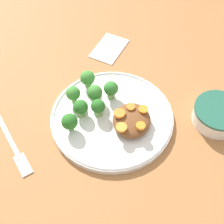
% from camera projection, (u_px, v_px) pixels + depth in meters
% --- Properties ---
extents(ground_plane, '(4.00, 4.00, 0.00)m').
position_uv_depth(ground_plane, '(112.00, 119.00, 0.74)').
color(ground_plane, '#9E6638').
extents(plate, '(0.29, 0.29, 0.02)m').
position_uv_depth(plate, '(112.00, 117.00, 0.73)').
color(plate, silver).
rests_on(plate, ground_plane).
extents(dip_bowl, '(0.12, 0.12, 0.04)m').
position_uv_depth(dip_bowl, '(218.00, 114.00, 0.72)').
color(dip_bowl, white).
rests_on(dip_bowl, ground_plane).
extents(stew_mound, '(0.10, 0.09, 0.03)m').
position_uv_depth(stew_mound, '(132.00, 120.00, 0.70)').
color(stew_mound, brown).
rests_on(stew_mound, plate).
extents(broccoli_floret_0, '(0.04, 0.04, 0.05)m').
position_uv_depth(broccoli_floret_0, '(95.00, 93.00, 0.73)').
color(broccoli_floret_0, '#7FA85B').
rests_on(broccoli_floret_0, plate).
extents(broccoli_floret_1, '(0.03, 0.03, 0.05)m').
position_uv_depth(broccoli_floret_1, '(81.00, 108.00, 0.71)').
color(broccoli_floret_1, '#759E51').
rests_on(broccoli_floret_1, plate).
extents(broccoli_floret_2, '(0.04, 0.04, 0.05)m').
position_uv_depth(broccoli_floret_2, '(88.00, 78.00, 0.76)').
color(broccoli_floret_2, '#7FA85B').
rests_on(broccoli_floret_2, plate).
extents(broccoli_floret_3, '(0.04, 0.04, 0.05)m').
position_uv_depth(broccoli_floret_3, '(70.00, 122.00, 0.68)').
color(broccoli_floret_3, '#759E51').
rests_on(broccoli_floret_3, plate).
extents(broccoli_floret_4, '(0.03, 0.03, 0.05)m').
position_uv_depth(broccoli_floret_4, '(111.00, 89.00, 0.74)').
color(broccoli_floret_4, '#7FA85B').
rests_on(broccoli_floret_4, plate).
extents(broccoli_floret_5, '(0.03, 0.03, 0.05)m').
position_uv_depth(broccoli_floret_5, '(73.00, 94.00, 0.73)').
color(broccoli_floret_5, '#7FA85B').
rests_on(broccoli_floret_5, plate).
extents(broccoli_floret_6, '(0.03, 0.03, 0.05)m').
position_uv_depth(broccoli_floret_6, '(98.00, 107.00, 0.71)').
color(broccoli_floret_6, '#759E51').
rests_on(broccoli_floret_6, plate).
extents(carrot_slice_0, '(0.02, 0.02, 0.00)m').
position_uv_depth(carrot_slice_0, '(131.00, 107.00, 0.70)').
color(carrot_slice_0, orange).
rests_on(carrot_slice_0, stew_mound).
extents(carrot_slice_1, '(0.03, 0.03, 0.01)m').
position_uv_depth(carrot_slice_1, '(120.00, 113.00, 0.69)').
color(carrot_slice_1, orange).
rests_on(carrot_slice_1, stew_mound).
extents(carrot_slice_2, '(0.02, 0.02, 0.01)m').
position_uv_depth(carrot_slice_2, '(141.00, 126.00, 0.67)').
color(carrot_slice_2, orange).
rests_on(carrot_slice_2, stew_mound).
extents(carrot_slice_3, '(0.02, 0.02, 0.00)m').
position_uv_depth(carrot_slice_3, '(143.00, 109.00, 0.70)').
color(carrot_slice_3, orange).
rests_on(carrot_slice_3, stew_mound).
extents(carrot_slice_4, '(0.02, 0.02, 0.01)m').
position_uv_depth(carrot_slice_4, '(121.00, 127.00, 0.67)').
color(carrot_slice_4, orange).
rests_on(carrot_slice_4, stew_mound).
extents(fork, '(0.15, 0.14, 0.01)m').
position_uv_depth(fork, '(15.00, 149.00, 0.69)').
color(fork, silver).
rests_on(fork, ground_plane).
extents(napkin, '(0.13, 0.10, 0.01)m').
position_uv_depth(napkin, '(109.00, 48.00, 0.89)').
color(napkin, white).
rests_on(napkin, ground_plane).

